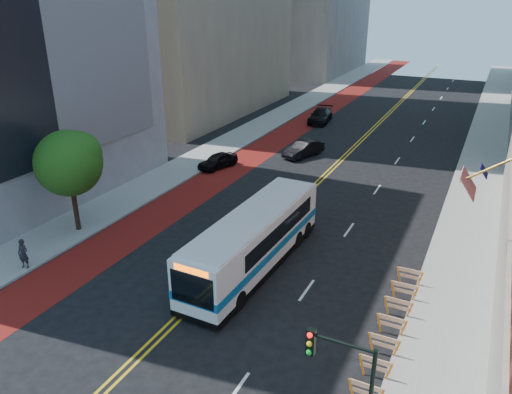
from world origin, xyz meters
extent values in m
plane|color=black|center=(0.00, 0.00, 0.00)|extent=(160.00, 160.00, 0.00)
cube|color=gray|center=(-12.00, 30.00, 0.07)|extent=(4.00, 140.00, 0.15)
cube|color=gray|center=(12.00, 30.00, 0.07)|extent=(4.00, 140.00, 0.15)
cube|color=maroon|center=(-8.10, 30.00, 0.00)|extent=(3.60, 140.00, 0.01)
cube|color=gold|center=(-0.18, 30.00, 0.00)|extent=(0.14, 140.00, 0.01)
cube|color=gold|center=(0.18, 30.00, 0.00)|extent=(0.14, 140.00, 0.01)
cube|color=silver|center=(4.80, -2.00, 0.01)|extent=(0.14, 2.20, 0.01)
cube|color=silver|center=(4.80, 6.00, 0.01)|extent=(0.14, 2.20, 0.01)
cube|color=silver|center=(4.80, 14.00, 0.01)|extent=(0.14, 2.20, 0.01)
cube|color=silver|center=(4.80, 22.00, 0.01)|extent=(0.14, 2.20, 0.01)
cube|color=silver|center=(4.80, 30.00, 0.01)|extent=(0.14, 2.20, 0.01)
cube|color=silver|center=(4.80, 38.00, 0.01)|extent=(0.14, 2.20, 0.01)
cube|color=silver|center=(4.80, 46.00, 0.01)|extent=(0.14, 2.20, 0.01)
cube|color=silver|center=(4.80, 54.00, 0.01)|extent=(0.14, 2.20, 0.01)
cube|color=silver|center=(4.80, 62.00, 0.01)|extent=(0.14, 2.20, 0.01)
cube|color=silver|center=(4.80, 70.00, 0.01)|extent=(0.14, 2.20, 0.01)
cube|color=silver|center=(4.80, 78.00, 0.01)|extent=(0.14, 2.20, 0.01)
cube|color=silver|center=(4.80, 86.00, 0.01)|extent=(0.14, 2.20, 0.01)
cube|color=#9E9384|center=(14.05, 12.00, 2.00)|extent=(0.50, 36.00, 4.00)
cube|color=black|center=(14.15, 6.00, 1.10)|extent=(0.35, 2.80, 2.20)
cube|color=black|center=(14.15, 13.00, 1.10)|extent=(0.35, 2.80, 2.20)
cube|color=black|center=(14.15, 20.00, 1.10)|extent=(0.35, 2.80, 2.20)
cylinder|color=#A57F33|center=(12.70, 8.00, 7.60)|extent=(2.85, 0.12, 2.05)
cube|color=#B21419|center=(11.70, 8.00, 6.60)|extent=(0.75, 1.90, 1.05)
cube|color=navy|center=(12.25, 8.45, 7.15)|extent=(0.39, 0.85, 0.52)
cube|color=orange|center=(9.05, -0.45, 0.50)|extent=(0.32, 0.06, 0.99)
cube|color=orange|center=(9.60, -0.45, 0.90)|extent=(1.25, 0.05, 0.22)
cube|color=orange|center=(9.60, -0.45, 0.55)|extent=(1.25, 0.05, 0.18)
cube|color=orange|center=(9.05, 1.10, 0.50)|extent=(0.32, 0.06, 0.99)
cube|color=orange|center=(10.15, 1.10, 0.50)|extent=(0.32, 0.06, 0.99)
cube|color=orange|center=(9.60, 1.10, 0.90)|extent=(1.25, 0.05, 0.22)
cube|color=orange|center=(9.60, 1.10, 0.55)|extent=(1.25, 0.05, 0.18)
cube|color=orange|center=(9.05, 2.65, 0.50)|extent=(0.32, 0.06, 0.99)
cube|color=orange|center=(10.15, 2.65, 0.50)|extent=(0.32, 0.06, 0.99)
cube|color=orange|center=(9.60, 2.65, 0.90)|extent=(1.25, 0.05, 0.22)
cube|color=orange|center=(9.60, 2.65, 0.55)|extent=(1.25, 0.05, 0.18)
cube|color=orange|center=(9.05, 4.20, 0.50)|extent=(0.32, 0.06, 0.99)
cube|color=orange|center=(10.15, 4.20, 0.50)|extent=(0.32, 0.06, 0.99)
cube|color=orange|center=(9.60, 4.20, 0.90)|extent=(1.25, 0.05, 0.22)
cube|color=orange|center=(9.60, 4.20, 0.55)|extent=(1.25, 0.05, 0.18)
cube|color=orange|center=(9.05, 5.75, 0.50)|extent=(0.32, 0.06, 0.99)
cube|color=orange|center=(10.15, 5.75, 0.50)|extent=(0.32, 0.06, 0.99)
cube|color=orange|center=(9.60, 5.75, 0.90)|extent=(1.25, 0.05, 0.22)
cube|color=orange|center=(9.60, 5.75, 0.55)|extent=(1.25, 0.05, 0.18)
cube|color=orange|center=(9.05, 7.30, 0.50)|extent=(0.32, 0.06, 0.99)
cube|color=orange|center=(10.15, 7.30, 0.50)|extent=(0.32, 0.06, 0.99)
cube|color=orange|center=(9.60, 7.30, 0.90)|extent=(1.25, 0.05, 0.22)
cube|color=orange|center=(9.60, 7.30, 0.55)|extent=(1.25, 0.05, 0.18)
cube|color=orange|center=(9.05, 8.85, 0.50)|extent=(0.32, 0.06, 0.99)
cube|color=orange|center=(10.15, 8.85, 0.50)|extent=(0.32, 0.06, 0.99)
cube|color=orange|center=(9.60, 8.85, 0.90)|extent=(1.25, 0.05, 0.22)
cube|color=orange|center=(9.60, 8.85, 0.55)|extent=(1.25, 0.05, 0.18)
cylinder|color=black|center=(-11.30, 6.00, 1.75)|extent=(0.32, 0.32, 3.20)
sphere|color=#0F4911|center=(-11.30, 6.00, 4.75)|extent=(4.20, 4.20, 4.20)
sphere|color=#0F4911|center=(-10.70, 6.40, 5.35)|extent=(2.80, 2.80, 2.80)
sphere|color=#0F4911|center=(-11.80, 5.70, 5.15)|extent=(2.40, 2.40, 2.40)
cylinder|color=black|center=(9.30, -3.50, 5.05)|extent=(2.00, 0.10, 0.10)
cube|color=black|center=(8.30, -3.50, 4.75)|extent=(0.28, 0.22, 0.95)
sphere|color=red|center=(8.30, -3.64, 5.10)|extent=(0.18, 0.18, 0.18)
sphere|color=yellow|center=(8.30, -3.64, 4.77)|extent=(0.18, 0.18, 0.18)
sphere|color=#0CA526|center=(8.30, -3.64, 4.44)|extent=(0.18, 0.18, 0.18)
cube|color=silver|center=(1.21, 6.90, 1.82)|extent=(2.99, 12.39, 2.93)
cube|color=#125B97|center=(1.21, 6.90, 1.39)|extent=(3.03, 12.43, 0.46)
cube|color=black|center=(1.23, 7.72, 2.31)|extent=(2.94, 8.69, 0.98)
cube|color=black|center=(1.05, 0.78, 2.05)|extent=(2.35, 0.16, 1.64)
cube|color=black|center=(1.37, 13.03, 2.26)|extent=(2.14, 0.16, 1.03)
cube|color=#FF5905|center=(1.05, 0.76, 3.08)|extent=(1.87, 0.13, 0.31)
cube|color=silver|center=(1.21, 6.90, 3.34)|extent=(2.84, 11.77, 0.12)
cube|color=black|center=(1.21, 6.90, 0.36)|extent=(3.02, 12.42, 0.31)
cylinder|color=black|center=(-0.10, 2.99, 0.51)|extent=(0.33, 1.03, 1.03)
cylinder|color=black|center=(2.32, 2.93, 0.51)|extent=(0.33, 1.03, 1.03)
cylinder|color=black|center=(0.09, 10.38, 0.51)|extent=(0.33, 1.03, 1.03)
cylinder|color=black|center=(2.51, 10.32, 0.51)|extent=(0.33, 1.03, 1.03)
cylinder|color=black|center=(0.13, 11.86, 0.51)|extent=(0.33, 1.03, 1.03)
cylinder|color=black|center=(2.55, 11.80, 0.51)|extent=(0.33, 1.03, 1.03)
imported|color=black|center=(-9.30, 21.00, 0.67)|extent=(2.67, 4.23, 1.34)
imported|color=black|center=(-3.59, 27.46, 0.76)|extent=(3.01, 4.86, 1.51)
imported|color=black|center=(-6.46, 40.61, 0.80)|extent=(2.93, 5.74, 1.60)
imported|color=black|center=(-10.40, 0.95, 1.04)|extent=(0.72, 0.54, 1.77)
camera|label=1|loc=(12.24, -15.53, 14.92)|focal=35.00mm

